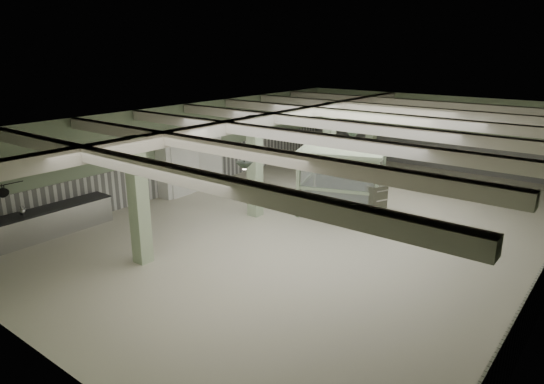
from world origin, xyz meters
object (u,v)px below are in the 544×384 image
Objects in this scene: prep_counter at (36,225)px; guard_booth at (343,168)px; walkin_cooler at (187,163)px; filing_cabinet at (376,205)px.

guard_booth is (6.26, 8.31, 1.19)m from prep_counter.
walkin_cooler is at bearing 90.74° from prep_counter.
filing_cabinet is (7.94, 1.32, -0.53)m from walkin_cooler.
guard_booth is at bearing 52.98° from prep_counter.
prep_counter is 10.47m from guard_booth.
walkin_cooler reaches higher than filing_cabinet.
walkin_cooler is 1.94× the size of filing_cabinet.
walkin_cooler reaches higher than guard_booth.
guard_booth is at bearing 15.52° from walkin_cooler.
prep_counter is at bearing -89.26° from walkin_cooler.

